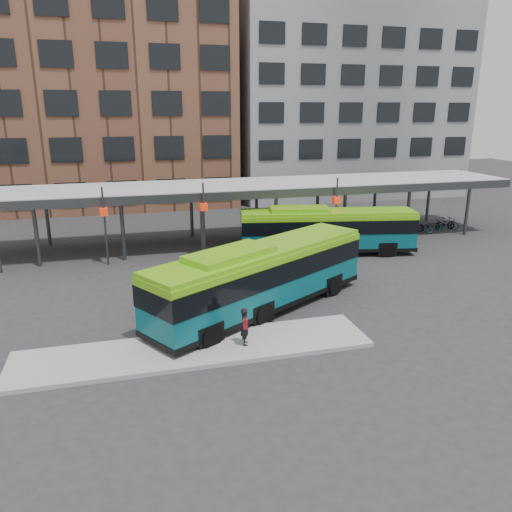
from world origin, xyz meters
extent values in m
plane|color=#28282B|center=(0.00, 0.00, 0.00)|extent=(120.00, 120.00, 0.00)
cube|color=gray|center=(-5.50, -3.00, 0.09)|extent=(14.00, 3.00, 0.18)
cube|color=#999B9E|center=(0.00, 13.00, 4.00)|extent=(40.00, 6.00, 0.35)
cube|color=#383A3D|center=(0.00, 10.00, 3.85)|extent=(40.00, 0.15, 0.55)
cylinder|color=#383A3D|center=(-13.00, 10.50, 1.90)|extent=(0.24, 0.24, 3.80)
cylinder|color=#383A3D|center=(-13.00, 15.50, 1.90)|extent=(0.24, 0.24, 3.80)
cylinder|color=#383A3D|center=(-8.00, 10.50, 1.90)|extent=(0.24, 0.24, 3.80)
cylinder|color=#383A3D|center=(-8.00, 15.50, 1.90)|extent=(0.24, 0.24, 3.80)
cylinder|color=#383A3D|center=(-3.00, 10.50, 1.90)|extent=(0.24, 0.24, 3.80)
cylinder|color=#383A3D|center=(-3.00, 15.50, 1.90)|extent=(0.24, 0.24, 3.80)
cylinder|color=#383A3D|center=(2.00, 10.50, 1.90)|extent=(0.24, 0.24, 3.80)
cylinder|color=#383A3D|center=(2.00, 15.50, 1.90)|extent=(0.24, 0.24, 3.80)
cylinder|color=#383A3D|center=(7.00, 10.50, 1.90)|extent=(0.24, 0.24, 3.80)
cylinder|color=#383A3D|center=(7.00, 15.50, 1.90)|extent=(0.24, 0.24, 3.80)
cylinder|color=#383A3D|center=(12.00, 10.50, 1.90)|extent=(0.24, 0.24, 3.80)
cylinder|color=#383A3D|center=(12.00, 15.50, 1.90)|extent=(0.24, 0.24, 3.80)
cylinder|color=#383A3D|center=(17.00, 10.50, 1.90)|extent=(0.24, 0.24, 3.80)
cylinder|color=#383A3D|center=(17.00, 15.50, 1.90)|extent=(0.24, 0.24, 3.80)
cylinder|color=#383A3D|center=(-9.00, 9.70, 2.40)|extent=(0.12, 0.12, 4.80)
cube|color=red|center=(-9.00, 9.70, 3.30)|extent=(0.45, 0.45, 0.45)
cylinder|color=#383A3D|center=(-3.00, 9.70, 2.40)|extent=(0.12, 0.12, 4.80)
cube|color=red|center=(-3.00, 9.70, 3.30)|extent=(0.45, 0.45, 0.45)
cylinder|color=#383A3D|center=(6.00, 9.70, 2.40)|extent=(0.12, 0.12, 4.80)
cube|color=red|center=(6.00, 9.70, 3.30)|extent=(0.45, 0.45, 0.45)
cube|color=brown|center=(-10.00, 32.00, 11.00)|extent=(26.00, 14.00, 22.00)
cube|color=slate|center=(16.00, 32.00, 10.00)|extent=(24.00, 14.00, 20.00)
cube|color=#084F5A|center=(-1.84, 0.32, 1.62)|extent=(11.74, 8.41, 2.53)
cube|color=black|center=(-1.84, 0.32, 2.13)|extent=(11.82, 8.49, 0.96)
cube|color=#63AF12|center=(-1.84, 0.32, 2.99)|extent=(11.69, 8.32, 0.20)
cube|color=#63AF12|center=(-3.58, -0.72, 3.19)|extent=(4.42, 3.64, 0.35)
cube|color=black|center=(-1.84, 0.32, 0.48)|extent=(11.82, 8.49, 0.24)
cylinder|color=black|center=(2.28, 1.34, 0.51)|extent=(1.03, 0.78, 1.01)
cylinder|color=black|center=(1.01, 3.46, 0.51)|extent=(1.03, 0.78, 1.01)
cylinder|color=black|center=(-2.25, -1.36, 0.51)|extent=(1.03, 0.78, 1.01)
cylinder|color=black|center=(-3.51, 0.76, 0.51)|extent=(1.03, 0.78, 1.01)
cylinder|color=black|center=(-4.86, -2.92, 0.51)|extent=(1.03, 0.78, 1.01)
cylinder|color=black|center=(-6.12, -0.80, 0.51)|extent=(1.03, 0.78, 1.01)
cube|color=#084F5A|center=(4.93, 8.59, 1.50)|extent=(11.49, 4.48, 2.34)
cube|color=black|center=(4.93, 8.59, 1.97)|extent=(11.55, 4.55, 0.89)
cube|color=#63AF12|center=(4.93, 8.59, 2.77)|extent=(11.48, 4.39, 0.19)
cube|color=#63AF12|center=(3.09, 8.95, 2.95)|extent=(4.01, 2.38, 0.33)
cube|color=black|center=(4.93, 8.59, 0.44)|extent=(11.56, 4.55, 0.23)
cylinder|color=black|center=(8.39, 6.74, 0.47)|extent=(0.97, 0.46, 0.94)
cylinder|color=black|center=(8.83, 8.98, 0.47)|extent=(0.97, 0.46, 0.94)
cylinder|color=black|center=(3.61, 7.68, 0.47)|extent=(0.97, 0.46, 0.94)
cylinder|color=black|center=(4.05, 9.93, 0.47)|extent=(0.97, 0.46, 0.94)
cylinder|color=black|center=(0.85, 8.23, 0.47)|extent=(0.97, 0.46, 0.94)
cylinder|color=black|center=(1.29, 10.48, 0.47)|extent=(0.97, 0.46, 0.94)
imported|color=black|center=(-3.53, -3.24, 0.96)|extent=(0.48, 0.63, 1.55)
cube|color=maroon|center=(-3.57, -3.42, 1.16)|extent=(0.22, 0.32, 0.41)
imported|color=slate|center=(11.01, 12.32, 0.42)|extent=(1.64, 0.72, 0.83)
imported|color=slate|center=(11.60, 12.01, 0.46)|extent=(1.60, 0.91, 0.92)
imported|color=slate|center=(12.35, 11.89, 0.48)|extent=(1.90, 0.85, 0.96)
imported|color=slate|center=(13.10, 11.75, 0.50)|extent=(1.69, 0.60, 1.00)
imported|color=slate|center=(14.07, 11.62, 0.45)|extent=(1.81, 1.09, 0.90)
imported|color=slate|center=(13.65, 12.24, 0.50)|extent=(1.73, 0.98, 1.00)
imported|color=slate|center=(15.32, 12.17, 0.44)|extent=(1.68, 0.60, 0.88)
imported|color=slate|center=(16.63, 12.37, 0.50)|extent=(1.66, 0.51, 0.99)
imported|color=slate|center=(16.72, 12.26, 0.46)|extent=(1.85, 1.08, 0.92)
camera|label=1|loc=(-7.83, -20.84, 9.28)|focal=35.00mm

